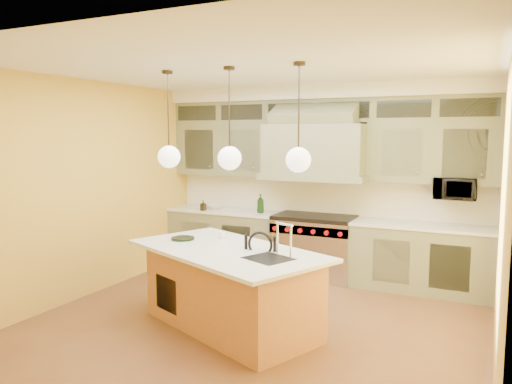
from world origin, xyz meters
The scene contains 18 objects.
floor centered at (0.00, 0.00, 0.00)m, with size 5.00×5.00×0.00m, color brown.
ceiling centered at (0.00, 0.00, 2.90)m, with size 5.00×5.00×0.00m, color white.
wall_back centered at (0.00, 2.50, 1.45)m, with size 5.00×5.00×0.00m, color gold.
wall_front centered at (0.00, -2.50, 1.45)m, with size 5.00×5.00×0.00m, color gold.
wall_left centered at (-2.50, 0.00, 1.45)m, with size 5.00×5.00×0.00m, color gold.
wall_right centered at (2.50, 0.00, 1.45)m, with size 5.00×5.00×0.00m, color gold.
back_cabinetry centered at (0.00, 2.23, 1.43)m, with size 5.00×0.77×2.90m.
range centered at (0.00, 2.14, 0.49)m, with size 1.20×0.74×0.96m.
kitchen_island centered at (-0.19, -0.17, 0.47)m, with size 2.58×2.02×1.35m.
counter_stool centered at (0.17, -0.27, 0.64)m, with size 0.42×0.42×1.13m.
microwave centered at (1.95, 2.25, 1.45)m, with size 0.54×0.37×0.30m, color black.
oil_bottle_a centered at (-0.89, 2.11, 1.09)m, with size 0.12×0.12×0.30m, color black.
oil_bottle_b centered at (-1.84, 1.92, 1.03)m, with size 0.08×0.08×0.17m, color black.
fruit_bowl centered at (-1.76, 2.15, 0.97)m, with size 0.26×0.26×0.06m, color silver.
cup centered at (-0.53, 0.24, 0.96)m, with size 0.10×0.10×0.09m, color white.
pendant_left centered at (-1.00, -0.17, 1.95)m, with size 0.26×0.26×1.11m.
pendant_center centered at (-0.20, -0.17, 1.95)m, with size 0.26×0.26×1.11m.
pendant_right centered at (0.60, -0.17, 1.95)m, with size 0.26×0.26×1.11m.
Camera 1 is at (2.42, -4.95, 2.18)m, focal length 35.00 mm.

